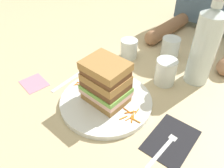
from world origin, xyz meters
TOP-DOWN VIEW (x-y plane):
  - ground_plane at (0.00, 0.00)m, footprint 3.00×3.00m
  - main_plate at (-0.00, -0.02)m, footprint 0.28×0.28m
  - sandwich at (-0.00, -0.02)m, footprint 0.13×0.10m
  - carrot_shred_0 at (-0.10, 0.00)m, footprint 0.01×0.02m
  - carrot_shred_1 at (-0.11, 0.00)m, footprint 0.03×0.02m
  - carrot_shred_2 at (-0.10, -0.01)m, footprint 0.02×0.01m
  - carrot_shred_3 at (-0.08, -0.02)m, footprint 0.02×0.01m
  - carrot_shred_4 at (-0.12, -0.02)m, footprint 0.02×0.01m
  - carrot_shred_5 at (-0.12, -0.03)m, footprint 0.00×0.02m
  - carrot_shred_6 at (-0.09, -0.03)m, footprint 0.01×0.02m
  - carrot_shred_7 at (-0.11, -0.03)m, footprint 0.03×0.03m
  - carrot_shred_8 at (0.11, -0.03)m, footprint 0.02×0.02m
  - carrot_shred_9 at (0.10, 0.01)m, footprint 0.01×0.02m
  - carrot_shred_10 at (0.09, -0.04)m, footprint 0.01×0.02m
  - carrot_shred_11 at (0.12, -0.02)m, footprint 0.03×0.01m
  - carrot_shred_12 at (0.10, -0.01)m, footprint 0.02×0.03m
  - carrot_shred_13 at (0.10, -0.03)m, footprint 0.01×0.03m
  - carrot_shred_14 at (0.08, -0.01)m, footprint 0.03×0.00m
  - carrot_shred_15 at (0.09, -0.01)m, footprint 0.02×0.03m
  - napkin_dark at (0.22, 0.00)m, footprint 0.12×0.16m
  - fork at (0.22, -0.02)m, footprint 0.02×0.17m
  - knife at (-0.17, -0.01)m, footprint 0.03×0.20m
  - juice_glass at (0.07, 0.19)m, footprint 0.07×0.07m
  - water_bottle at (0.14, 0.28)m, footprint 0.08×0.08m
  - empty_tumbler_0 at (-0.12, 0.23)m, footprint 0.06×0.06m
  - empty_tumbler_1 at (-0.00, 0.33)m, footprint 0.07×0.07m
  - napkin_pink at (-0.24, -0.11)m, footprint 0.09×0.08m

SIDE VIEW (x-z plane):
  - ground_plane at x=0.00m, z-range 0.00..0.00m
  - napkin_pink at x=-0.24m, z-range 0.00..0.00m
  - napkin_dark at x=0.22m, z-range 0.00..0.00m
  - knife at x=-0.17m, z-range 0.00..0.00m
  - fork at x=0.22m, z-range 0.00..0.01m
  - main_plate at x=0.00m, z-range 0.00..0.02m
  - carrot_shred_5 at x=-0.12m, z-range 0.02..0.02m
  - carrot_shred_0 at x=-0.10m, z-range 0.02..0.02m
  - carrot_shred_2 at x=-0.10m, z-range 0.02..0.02m
  - carrot_shred_13 at x=0.10m, z-range 0.02..0.02m
  - carrot_shred_7 at x=-0.11m, z-range 0.02..0.02m
  - carrot_shred_4 at x=-0.12m, z-range 0.02..0.02m
  - carrot_shred_6 at x=-0.09m, z-range 0.02..0.02m
  - carrot_shred_14 at x=0.08m, z-range 0.02..0.02m
  - carrot_shred_9 at x=0.10m, z-range 0.02..0.02m
  - carrot_shred_8 at x=0.11m, z-range 0.02..0.02m
  - carrot_shred_12 at x=0.10m, z-range 0.02..0.02m
  - carrot_shred_3 at x=-0.08m, z-range 0.02..0.02m
  - carrot_shred_15 at x=0.09m, z-range 0.02..0.02m
  - carrot_shred_10 at x=0.09m, z-range 0.02..0.02m
  - carrot_shred_11 at x=0.12m, z-range 0.02..0.02m
  - carrot_shred_1 at x=-0.11m, z-range 0.02..0.02m
  - empty_tumbler_0 at x=-0.12m, z-range 0.00..0.07m
  - juice_glass at x=0.07m, z-range 0.00..0.09m
  - empty_tumbler_1 at x=0.00m, z-range 0.00..0.08m
  - sandwich at x=0.00m, z-range 0.01..0.15m
  - water_bottle at x=0.14m, z-range -0.01..0.27m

